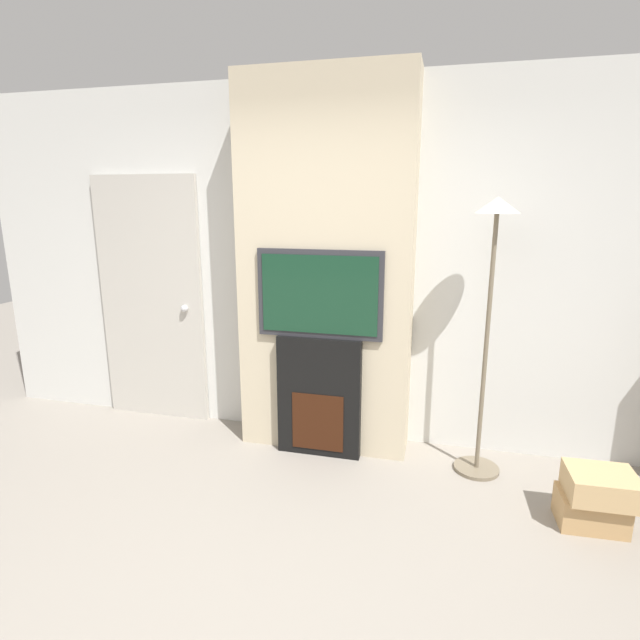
{
  "coord_description": "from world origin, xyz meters",
  "views": [
    {
      "loc": [
        0.84,
        -1.65,
        1.84
      ],
      "look_at": [
        0.0,
        1.66,
        1.02
      ],
      "focal_mm": 28.0,
      "sensor_mm": 36.0,
      "label": 1
    }
  ],
  "objects_px": {
    "fireplace": "(320,396)",
    "box_stack": "(596,498)",
    "television": "(320,294)",
    "floor_lamp": "(491,283)"
  },
  "relations": [
    {
      "from": "television",
      "to": "box_stack",
      "type": "height_order",
      "value": "television"
    },
    {
      "from": "television",
      "to": "box_stack",
      "type": "distance_m",
      "value": 2.08
    },
    {
      "from": "fireplace",
      "to": "floor_lamp",
      "type": "xyz_separation_m",
      "value": [
        1.13,
        0.01,
        0.88
      ]
    },
    {
      "from": "floor_lamp",
      "to": "box_stack",
      "type": "bearing_deg",
      "value": -37.55
    },
    {
      "from": "floor_lamp",
      "to": "box_stack",
      "type": "height_order",
      "value": "floor_lamp"
    },
    {
      "from": "television",
      "to": "floor_lamp",
      "type": "distance_m",
      "value": 1.14
    },
    {
      "from": "floor_lamp",
      "to": "box_stack",
      "type": "relative_size",
      "value": 4.6
    },
    {
      "from": "fireplace",
      "to": "box_stack",
      "type": "distance_m",
      "value": 1.83
    },
    {
      "from": "fireplace",
      "to": "floor_lamp",
      "type": "relative_size",
      "value": 0.48
    },
    {
      "from": "fireplace",
      "to": "television",
      "type": "xyz_separation_m",
      "value": [
        0.0,
        -0.0,
        0.76
      ]
    }
  ]
}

